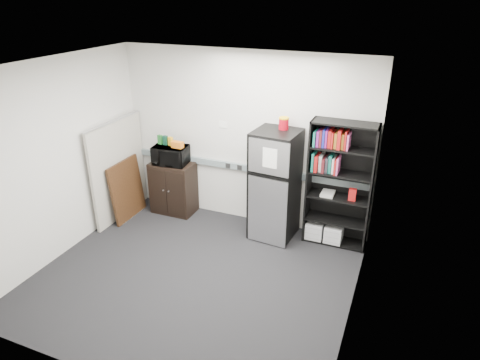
{
  "coord_description": "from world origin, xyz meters",
  "views": [
    {
      "loc": [
        2.31,
        -4.04,
        3.47
      ],
      "look_at": [
        0.28,
        0.9,
        1.07
      ],
      "focal_mm": 32.0,
      "sensor_mm": 36.0,
      "label": 1
    }
  ],
  "objects": [
    {
      "name": "floor",
      "position": [
        0.0,
        0.0,
        0.0
      ],
      "size": [
        4.0,
        4.0,
        0.0
      ],
      "primitive_type": "plane",
      "color": "black",
      "rests_on": "ground"
    },
    {
      "name": "refrigerator",
      "position": [
        0.62,
        1.42,
        0.83
      ],
      "size": [
        0.67,
        0.7,
        1.66
      ],
      "rotation": [
        0.0,
        0.0,
        -0.08
      ],
      "color": "black",
      "rests_on": "floor"
    },
    {
      "name": "ceiling",
      "position": [
        0.0,
        0.0,
        2.7
      ],
      "size": [
        4.0,
        3.5,
        0.02
      ],
      "primitive_type": "cube",
      "color": "white",
      "rests_on": "wall_back"
    },
    {
      "name": "microwave",
      "position": [
        -1.16,
        1.48,
        1.02
      ],
      "size": [
        0.58,
        0.43,
        0.3
      ],
      "primitive_type": "imported",
      "rotation": [
        0.0,
        0.0,
        0.12
      ],
      "color": "black",
      "rests_on": "cabinet"
    },
    {
      "name": "wall_right",
      "position": [
        2.0,
        0.0,
        1.35
      ],
      "size": [
        0.02,
        3.5,
        2.7
      ],
      "primitive_type": "cube",
      "color": "silver",
      "rests_on": "floor"
    },
    {
      "name": "wall_note",
      "position": [
        -0.35,
        1.74,
        1.55
      ],
      "size": [
        0.14,
        0.0,
        0.1
      ],
      "primitive_type": "cube",
      "color": "white",
      "rests_on": "wall_back"
    },
    {
      "name": "wall_back",
      "position": [
        0.0,
        1.75,
        1.35
      ],
      "size": [
        4.0,
        0.02,
        2.7
      ],
      "primitive_type": "cube",
      "color": "silver",
      "rests_on": "floor"
    },
    {
      "name": "electrical_raceway",
      "position": [
        0.0,
        1.72,
        0.9
      ],
      "size": [
        3.92,
        0.05,
        0.1
      ],
      "primitive_type": "cube",
      "color": "slate",
      "rests_on": "wall_back"
    },
    {
      "name": "snack_bag",
      "position": [
        -1.02,
        1.47,
        1.22
      ],
      "size": [
        0.18,
        0.11,
        0.1
      ],
      "primitive_type": "cube",
      "rotation": [
        0.0,
        0.0,
        -0.04
      ],
      "color": "orange",
      "rests_on": "microwave"
    },
    {
      "name": "wall_left",
      "position": [
        -2.0,
        0.0,
        1.35
      ],
      "size": [
        0.02,
        3.5,
        2.7
      ],
      "primitive_type": "cube",
      "color": "silver",
      "rests_on": "floor"
    },
    {
      "name": "snack_box_a",
      "position": [
        -1.36,
        1.52,
        1.25
      ],
      "size": [
        0.08,
        0.06,
        0.15
      ],
      "primitive_type": "cube",
      "rotation": [
        0.0,
        0.0,
        -0.11
      ],
      "color": "#1B5F23",
      "rests_on": "microwave"
    },
    {
      "name": "cubicle_partition",
      "position": [
        -1.9,
        1.08,
        0.81
      ],
      "size": [
        0.06,
        1.3,
        1.62
      ],
      "color": "gray",
      "rests_on": "floor"
    },
    {
      "name": "snack_box_c",
      "position": [
        -1.17,
        1.52,
        1.24
      ],
      "size": [
        0.08,
        0.07,
        0.14
      ],
      "primitive_type": "cube",
      "rotation": [
        0.0,
        0.0,
        -0.26
      ],
      "color": "gold",
      "rests_on": "microwave"
    },
    {
      "name": "cabinet",
      "position": [
        -1.16,
        1.5,
        0.44
      ],
      "size": [
        0.7,
        0.47,
        0.87
      ],
      "color": "black",
      "rests_on": "floor"
    },
    {
      "name": "coffee_can",
      "position": [
        0.68,
        1.55,
        1.75
      ],
      "size": [
        0.14,
        0.14,
        0.19
      ],
      "color": "#9E0714",
      "rests_on": "refrigerator"
    },
    {
      "name": "snack_box_b",
      "position": [
        -1.26,
        1.52,
        1.25
      ],
      "size": [
        0.08,
        0.06,
        0.15
      ],
      "primitive_type": "cube",
      "rotation": [
        0.0,
        0.0,
        -0.14
      ],
      "color": "#0C3826",
      "rests_on": "microwave"
    },
    {
      "name": "bookshelf",
      "position": [
        1.51,
        1.57,
        0.97
      ],
      "size": [
        0.9,
        0.34,
        1.85
      ],
      "color": "black",
      "rests_on": "floor"
    },
    {
      "name": "framed_poster",
      "position": [
        -1.77,
        1.06,
        0.49
      ],
      "size": [
        0.14,
        0.75,
        0.97
      ],
      "rotation": [
        0.0,
        -0.1,
        0.0
      ],
      "color": "black",
      "rests_on": "floor"
    }
  ]
}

